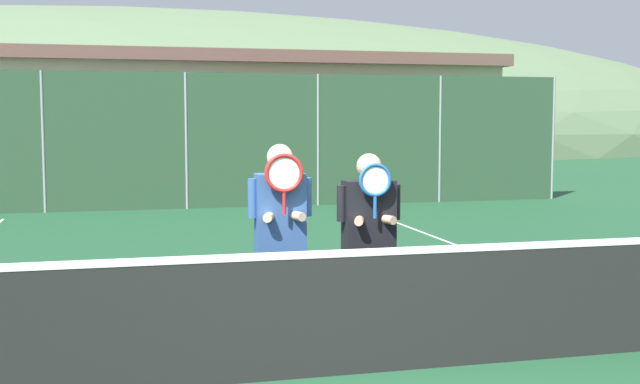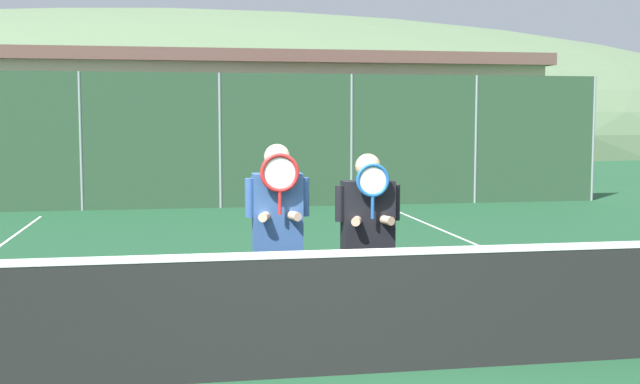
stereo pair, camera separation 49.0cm
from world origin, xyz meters
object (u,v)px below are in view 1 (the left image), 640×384
(car_center, at_px, (341,161))
(player_leftmost, at_px, (280,228))
(car_left_of_center, at_px, (137,161))
(player_center_left, at_px, (369,230))

(car_center, bearing_deg, player_leftmost, -107.60)
(player_leftmost, relative_size, car_left_of_center, 0.41)
(player_leftmost, bearing_deg, player_center_left, 2.16)
(player_leftmost, distance_m, player_center_left, 0.81)
(player_center_left, bearing_deg, car_left_of_center, 97.20)
(player_center_left, distance_m, car_center, 14.26)
(car_left_of_center, relative_size, car_center, 0.96)
(player_center_left, xyz_separation_m, car_left_of_center, (-1.73, 13.67, -0.08))
(car_left_of_center, xyz_separation_m, car_center, (5.31, 0.12, -0.08))
(car_left_of_center, bearing_deg, player_leftmost, -86.14)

